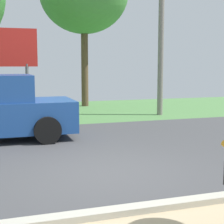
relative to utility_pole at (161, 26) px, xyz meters
name	(u,v)px	position (x,y,z in m)	size (l,w,h in m)	color
ground_plane	(75,145)	(-4.73, -4.45, -3.83)	(40.00, 22.00, 0.20)	#424244
utility_pole	(161,26)	(0.00, 0.00, 0.00)	(1.80, 0.24, 7.21)	gray
roadside_billboard	(1,54)	(-6.52, -0.21, -1.24)	(2.60, 0.12, 3.50)	slate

